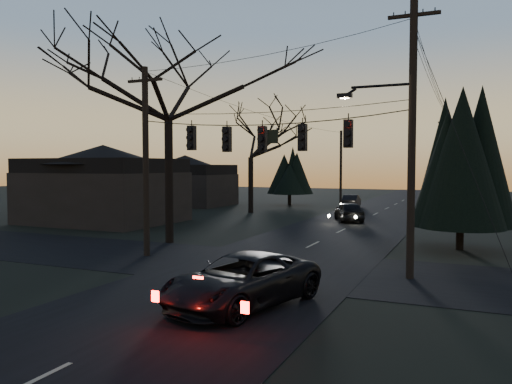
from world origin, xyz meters
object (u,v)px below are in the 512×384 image
at_px(bare_tree_left, 168,70).
at_px(suv_near, 242,281).
at_px(evergreen_right, 461,157).
at_px(utility_pole_far_r, 447,213).
at_px(utility_pole_far_l, 341,203).
at_px(utility_pole_left, 147,256).
at_px(sedan_oncoming_a, 349,212).
at_px(sedan_oncoming_b, 352,202).
at_px(utility_pole_right, 410,279).

distance_m(bare_tree_left, suv_near, 15.27).
relative_size(bare_tree_left, evergreen_right, 1.65).
relative_size(utility_pole_far_r, utility_pole_far_l, 1.06).
xyz_separation_m(utility_pole_left, sedan_oncoming_a, (5.20, 17.61, 0.72)).
bearing_deg(sedan_oncoming_b, evergreen_right, 110.08).
relative_size(utility_pole_left, sedan_oncoming_a, 2.00).
height_order(utility_pole_left, suv_near, utility_pole_left).
height_order(utility_pole_left, sedan_oncoming_b, utility_pole_left).
height_order(bare_tree_left, sedan_oncoming_a, bare_tree_left).
bearing_deg(utility_pole_far_l, suv_near, -79.87).
xyz_separation_m(utility_pole_far_r, bare_tree_left, (-12.76, -24.25, 9.08)).
xyz_separation_m(utility_pole_far_r, sedan_oncoming_b, (-8.70, 1.10, 0.65)).
bearing_deg(sedan_oncoming_b, suv_near, 92.44).
xyz_separation_m(utility_pole_left, suv_near, (7.44, -5.64, 0.74)).
xyz_separation_m(suv_near, sedan_oncoming_a, (-2.24, 23.25, -0.02)).
distance_m(sedan_oncoming_a, sedan_oncoming_b, 11.74).
distance_m(evergreen_right, sedan_oncoming_b, 24.21).
bearing_deg(evergreen_right, utility_pole_right, -101.29).
relative_size(utility_pole_far_l, bare_tree_left, 0.62).
distance_m(utility_pole_left, sedan_oncoming_a, 18.38).
bearing_deg(utility_pole_far_r, sedan_oncoming_a, -121.24).
distance_m(utility_pole_left, bare_tree_left, 9.90).
distance_m(utility_pole_left, utility_pole_far_l, 36.00).
xyz_separation_m(utility_pole_far_r, suv_near, (-4.06, -33.64, 0.74)).
height_order(evergreen_right, sedan_oncoming_a, evergreen_right).
bearing_deg(utility_pole_right, sedan_oncoming_b, 106.64).
bearing_deg(utility_pole_right, utility_pole_left, 180.00).
height_order(utility_pole_right, utility_pole_left, utility_pole_right).
bearing_deg(utility_pole_far_l, evergreen_right, -65.50).
bearing_deg(utility_pole_left, sedan_oncoming_a, 73.55).
distance_m(utility_pole_right, sedan_oncoming_a, 18.72).
bearing_deg(utility_pole_far_l, bare_tree_left, -92.23).
bearing_deg(sedan_oncoming_b, utility_pole_left, 79.34).
distance_m(utility_pole_left, sedan_oncoming_b, 29.24).
height_order(utility_pole_far_r, utility_pole_far_l, utility_pole_far_r).
xyz_separation_m(utility_pole_right, utility_pole_left, (-11.50, 0.00, 0.00)).
relative_size(utility_pole_far_r, sedan_oncoming_a, 2.00).
height_order(evergreen_right, sedan_oncoming_b, evergreen_right).
bearing_deg(utility_pole_left, utility_pole_right, 0.00).
bearing_deg(utility_pole_far_r, evergreen_right, -85.83).
xyz_separation_m(utility_pole_left, utility_pole_far_r, (11.50, 28.00, 0.00)).
relative_size(utility_pole_far_l, evergreen_right, 1.02).
bearing_deg(evergreen_right, utility_pole_far_r, 94.17).
xyz_separation_m(utility_pole_far_l, sedan_oncoming_a, (5.20, -18.39, 0.72)).
bearing_deg(suv_near, sedan_oncoming_a, 110.83).
xyz_separation_m(evergreen_right, sedan_oncoming_a, (-7.79, 10.13, -3.79)).
height_order(utility_pole_far_l, evergreen_right, evergreen_right).
distance_m(utility_pole_right, utility_pole_far_l, 37.79).
xyz_separation_m(utility_pole_right, utility_pole_far_r, (0.00, 28.00, 0.00)).
bearing_deg(utility_pole_right, bare_tree_left, 163.63).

